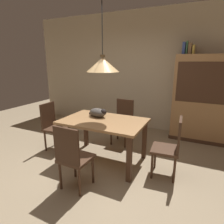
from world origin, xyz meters
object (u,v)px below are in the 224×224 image
Objects in this scene: chair_right_side at (171,145)px; chair_far_back at (123,119)px; pendant_lamp at (103,64)px; book_blue_wide at (184,48)px; book_brown_thick at (190,49)px; hutch_bookcase at (200,101)px; book_green_slim at (187,48)px; cat_sleeping at (98,113)px; dining_table at (103,126)px; chair_near_front at (72,155)px; chair_left_side at (53,124)px; book_yellow_short at (194,50)px.

chair_far_back is at bearing 142.24° from chair_right_side.
book_blue_wide is (1.02, 1.72, 0.31)m from pendant_lamp.
chair_right_side is 3.88× the size of book_brown_thick.
chair_far_back is 0.50× the size of hutch_bookcase.
cat_sleeping is at bearing -128.34° from book_green_slim.
book_brown_thick is (1.13, 1.72, 1.31)m from dining_table.
hutch_bookcase is at bearing 44.37° from cat_sleeping.
chair_near_front is 1.44m from chair_right_side.
chair_right_side is 1.35m from cat_sleeping.
pendant_lamp is 2.08m from book_brown_thick.
chair_far_back is at bearing 89.86° from chair_near_front.
chair_right_side is at bearing -100.25° from hutch_bookcase.
book_blue_wide is (2.14, 1.72, 1.46)m from chair_left_side.
chair_left_side is 1.01m from cat_sleeping.
pendant_lamp is at bearing -37.75° from cat_sleeping.
book_green_slim reaches higher than dining_table.
book_blue_wide is 0.19m from book_yellow_short.
hutch_bookcase is 7.12× the size of book_green_slim.
book_brown_thick reaches higher than chair_far_back.
book_brown_thick is at bearing 37.32° from chair_left_side.
book_green_slim is at bearing 58.06° from pendant_lamp.
chair_near_front is at bearing -80.16° from cat_sleeping.
chair_far_back is at bearing -144.94° from book_yellow_short.
book_blue_wide is at bearing 93.74° from chair_right_side.
chair_far_back is at bearing -140.27° from book_blue_wide.
pendant_lamp is at bearing -123.38° from book_brown_thick.
chair_right_side is 1.42m from chair_far_back.
chair_far_back is (-1.13, 0.87, 0.00)m from chair_right_side.
cat_sleeping is (0.95, 0.14, 0.32)m from chair_left_side.
chair_far_back is 0.72× the size of pendant_lamp.
pendant_lamp is at bearing -179.68° from chair_right_side.
chair_far_back is 4.65× the size of book_yellow_short.
dining_table is 1.14m from chair_right_side.
book_brown_thick is at bearing 36.67° from chair_far_back.
chair_far_back is 2.02m from book_brown_thick.
dining_table is 0.29m from cat_sleeping.
book_yellow_short reaches higher than chair_left_side.
chair_left_side is at bearing -146.12° from hutch_bookcase.
pendant_lamp is at bearing 0.20° from chair_left_side.
book_brown_thick is (-0.30, 0.00, 1.07)m from hutch_bookcase.
chair_left_side is 3.58× the size of book_green_slim.
book_yellow_short is at bearing 55.04° from pendant_lamp.
pendant_lamp is at bearing 89.86° from chair_near_front.
chair_right_side reaches higher than dining_table.
book_blue_wide is (1.19, 1.58, 1.14)m from cat_sleeping.
pendant_lamp is 5.42× the size of book_brown_thick.
book_green_slim reaches higher than chair_left_side.
chair_left_side is at bearing -179.80° from dining_table.
book_brown_thick is at bearing 179.72° from hutch_bookcase.
chair_right_side is at bearing -90.19° from book_brown_thick.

